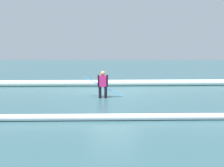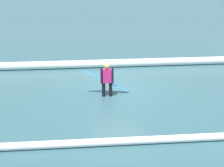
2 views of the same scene
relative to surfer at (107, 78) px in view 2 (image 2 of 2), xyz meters
The scene contains 5 objects.
ground_plane 1.33m from the surfer, 115.96° to the right, with size 144.17×144.17×0.00m, color #31585F.
surfer is the anchor object (origin of this frame).
surfboard 0.42m from the surfer, 87.12° to the right, with size 2.03×0.41×1.07m.
wave_crest_foreground 4.57m from the surfer, 82.24° to the right, with size 0.41×0.41×20.53m, color white.
wave_crest_midground 4.60m from the surfer, 117.80° to the left, with size 0.22×0.22×19.89m, color white.
Camera 2 is at (0.87, 13.51, 4.49)m, focal length 52.99 mm.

